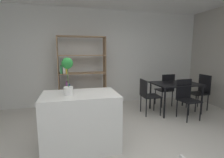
# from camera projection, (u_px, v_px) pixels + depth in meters

# --- Properties ---
(ground_plane) EXTENTS (9.97, 9.97, 0.00)m
(ground_plane) POSITION_uv_depth(u_px,v_px,m) (111.00, 151.00, 2.76)
(ground_plane) COLOR beige
(back_partition) EXTENTS (7.24, 0.06, 2.83)m
(back_partition) POSITION_uv_depth(u_px,v_px,m) (89.00, 58.00, 5.13)
(back_partition) COLOR silver
(back_partition) RESTS_ON ground_plane
(kitchen_island) EXTENTS (1.20, 0.76, 0.92)m
(kitchen_island) POSITION_uv_depth(u_px,v_px,m) (81.00, 121.00, 2.81)
(kitchen_island) COLOR white
(kitchen_island) RESTS_ON ground_plane
(potted_plant_on_island) EXTENTS (0.17, 0.17, 0.58)m
(potted_plant_on_island) POSITION_uv_depth(u_px,v_px,m) (68.00, 73.00, 2.59)
(potted_plant_on_island) COLOR white
(potted_plant_on_island) RESTS_ON kitchen_island
(open_bookshelf) EXTENTS (1.30, 0.37, 2.00)m
(open_bookshelf) POSITION_uv_depth(u_px,v_px,m) (79.00, 76.00, 4.77)
(open_bookshelf) COLOR #997551
(open_bookshelf) RESTS_ON ground_plane
(dining_table) EXTENTS (1.18, 0.86, 0.77)m
(dining_table) POSITION_uv_depth(u_px,v_px,m) (176.00, 86.00, 4.50)
(dining_table) COLOR black
(dining_table) RESTS_ON ground_plane
(dining_chair_window_side) EXTENTS (0.45, 0.42, 0.96)m
(dining_chair_window_side) POSITION_uv_depth(u_px,v_px,m) (201.00, 89.00, 4.73)
(dining_chair_window_side) COLOR black
(dining_chair_window_side) RESTS_ON ground_plane
(dining_chair_near) EXTENTS (0.45, 0.45, 0.93)m
(dining_chair_near) POSITION_uv_depth(u_px,v_px,m) (186.00, 96.00, 4.10)
(dining_chair_near) COLOR black
(dining_chair_near) RESTS_ON ground_plane
(dining_chair_island_side) EXTENTS (0.47, 0.47, 0.90)m
(dining_chair_island_side) POSITION_uv_depth(u_px,v_px,m) (147.00, 93.00, 4.34)
(dining_chair_island_side) COLOR black
(dining_chair_island_side) RESTS_ON ground_plane
(dining_chair_far) EXTENTS (0.43, 0.43, 0.96)m
(dining_chair_far) POSITION_uv_depth(u_px,v_px,m) (166.00, 87.00, 4.96)
(dining_chair_far) COLOR black
(dining_chair_far) RESTS_ON ground_plane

